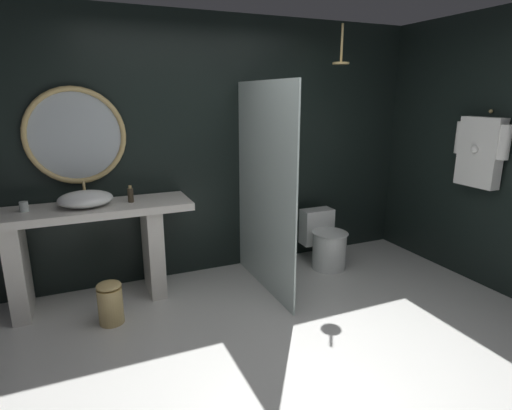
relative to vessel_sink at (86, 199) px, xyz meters
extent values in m
plane|color=silver|center=(1.25, -1.55, -0.97)|extent=(5.76, 5.76, 0.00)
cube|color=black|center=(1.25, 0.35, 0.33)|extent=(4.80, 0.10, 2.60)
cube|color=black|center=(3.60, -0.79, 0.33)|extent=(0.10, 2.47, 2.60)
cube|color=silver|center=(-0.02, 0.01, -0.10)|extent=(1.82, 0.53, 0.07)
cube|color=silver|center=(-0.58, 0.01, -0.55)|extent=(0.14, 0.45, 0.83)
cube|color=silver|center=(0.54, 0.01, -0.55)|extent=(0.14, 0.45, 0.83)
ellipsoid|color=white|center=(0.00, 0.00, 0.00)|extent=(0.45, 0.37, 0.14)
cylinder|color=tan|center=(0.00, 0.17, 0.02)|extent=(0.02, 0.02, 0.19)
cylinder|color=tan|center=(0.00, 0.12, 0.11)|extent=(0.02, 0.10, 0.02)
cylinder|color=silver|center=(-0.47, 0.04, -0.03)|extent=(0.07, 0.07, 0.08)
cylinder|color=#3D3323|center=(0.38, 0.01, -0.01)|extent=(0.05, 0.05, 0.13)
cylinder|color=tan|center=(0.38, 0.01, 0.07)|extent=(0.03, 0.03, 0.02)
torus|color=tan|center=(-0.02, 0.26, 0.51)|extent=(0.86, 0.05, 0.86)
cylinder|color=#B2BCC1|center=(-0.02, 0.27, 0.51)|extent=(0.78, 0.01, 0.78)
cube|color=silver|center=(1.54, -0.32, 0.01)|extent=(0.02, 1.25, 1.96)
cylinder|color=tan|center=(2.46, -0.12, 1.35)|extent=(0.02, 0.02, 0.36)
cylinder|color=tan|center=(2.46, -0.12, 1.16)|extent=(0.17, 0.17, 0.02)
sphere|color=tan|center=(3.53, -1.01, 0.72)|extent=(0.04, 0.04, 0.04)
cube|color=white|center=(3.46, -1.01, 0.34)|extent=(0.12, 0.41, 0.65)
cylinder|color=white|center=(3.46, -1.24, 0.46)|extent=(0.10, 0.10, 0.31)
cylinder|color=white|center=(3.46, -0.78, 0.46)|extent=(0.10, 0.10, 0.31)
sphere|color=white|center=(3.38, -1.01, 0.37)|extent=(0.07, 0.07, 0.07)
cylinder|color=white|center=(2.38, -0.20, -0.77)|extent=(0.36, 0.36, 0.40)
ellipsoid|color=white|center=(2.38, -0.20, -0.56)|extent=(0.38, 0.42, 0.02)
cube|color=white|center=(2.38, 0.08, -0.57)|extent=(0.36, 0.19, 0.40)
cylinder|color=tan|center=(0.10, -0.44, -0.81)|extent=(0.20, 0.20, 0.31)
ellipsoid|color=tan|center=(0.10, -0.44, -0.64)|extent=(0.20, 0.20, 0.06)
camera|label=1|loc=(-0.03, -3.75, 0.87)|focal=29.10mm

